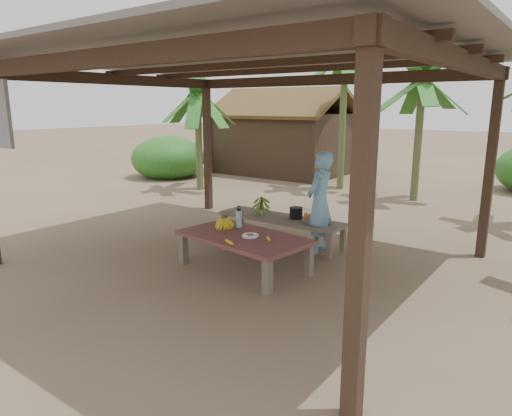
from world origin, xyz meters
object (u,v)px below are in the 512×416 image
Objects in this scene: bench at (281,220)px; ripe_banana_bunch at (223,222)px; plate at (250,236)px; work_table at (244,240)px; water_flask at (239,218)px; cooking_pot at (296,213)px; woman at (320,202)px.

ripe_banana_bunch reaches higher than bench.
plate is (0.40, -1.37, 0.12)m from bench.
work_table is 1.39m from bench.
ripe_banana_bunch is (-0.21, -1.23, 0.19)m from bench.
cooking_pot is (0.30, 1.13, -0.10)m from water_flask.
woman is (0.45, 1.35, 0.36)m from work_table.
water_flask is 1.55× the size of cooking_pot.
plate is 0.71× the size of water_flask.
plate is at bearing -84.15° from cooking_pot.
plate is at bearing -16.63° from woman.
cooking_pot reaches higher than bench.
bench is 1.43m from plate.
bench is at bearing 80.46° from ripe_banana_bunch.
work_table is 1.46m from woman.
work_table is at bearing -43.00° from water_flask.
bench is 6.75× the size of water_flask.
woman is (0.72, -0.01, 0.40)m from bench.
work_table is at bearing -15.35° from ripe_banana_bunch.
cooking_pot is 0.13× the size of woman.
ripe_banana_bunch is at bearing -99.26° from bench.
plate is 1.10× the size of cooking_pot.
cooking_pot is at bearing 95.85° from plate.
ripe_banana_bunch is 0.18× the size of woman.
plate reaches higher than work_table.
cooking_pot is (-0.02, 1.43, 0.10)m from work_table.
ripe_banana_bunch reaches higher than plate.
water_flask reaches higher than cooking_pot.
plate is (0.12, -0.01, 0.08)m from work_table.
ripe_banana_bunch is at bearing 171.29° from work_table.
woman is at bearing -9.38° from cooking_pot.
water_flask reaches higher than work_table.
bench is 7.65× the size of ripe_banana_bunch.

